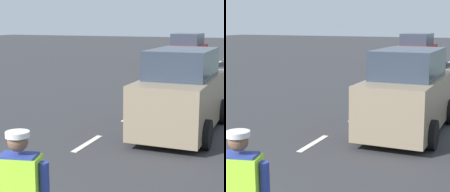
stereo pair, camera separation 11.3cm
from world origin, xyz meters
TOP-DOWN VIEW (x-y plane):
  - ground_plane at (0.00, 21.00)m, footprint 96.00×96.00m
  - lane_center_line at (0.00, 25.20)m, footprint 0.14×46.40m
  - car_oncoming_second at (-1.49, 22.93)m, footprint 2.10×4.36m
  - car_outgoing_ahead at (1.77, 7.59)m, footprint 1.90×4.15m

SIDE VIEW (x-z plane):
  - ground_plane at x=0.00m, z-range 0.00..0.00m
  - lane_center_line at x=0.00m, z-range 0.00..0.01m
  - car_oncoming_second at x=-1.49m, z-range -0.07..1.98m
  - car_outgoing_ahead at x=1.77m, z-range -0.08..2.06m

